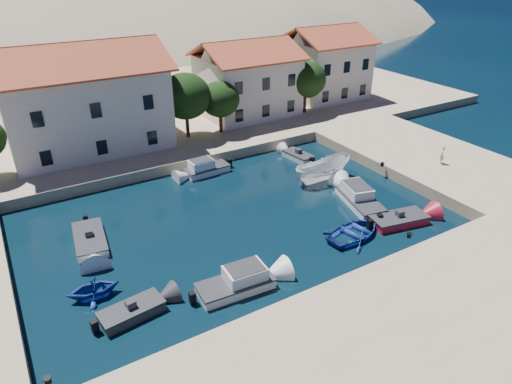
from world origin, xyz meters
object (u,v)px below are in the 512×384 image
Objects in this scene: building_right at (326,62)px; pedestrian at (442,155)px; building_left at (83,96)px; cabin_cruiser_east at (360,199)px; rowboat_south at (355,236)px; cabin_cruiser_south at (235,283)px; boat_east at (322,181)px; building_mid at (247,77)px.

building_right is 5.67× the size of pedestrian.
building_right is at bearing 3.81° from building_left.
pedestrian is at bearing -70.97° from cabin_cruiser_east.
rowboat_south is 0.85× the size of cabin_cruiser_east.
building_left is 30.07m from building_right.
cabin_cruiser_south is at bearing -32.23° from pedestrian.
cabin_cruiser_east is (13.33, 3.95, 0.00)m from cabin_cruiser_south.
building_right is 22.95m from pedestrian.
rowboat_south is at bearing 148.32° from cabin_cruiser_east.
building_right is 23.61m from boat_east.
rowboat_south is at bearing -27.33° from pedestrian.
pedestrian reaches higher than cabin_cruiser_south.
pedestrian is (9.88, -4.25, 1.83)m from boat_east.
building_right is at bearing -17.18° from cabin_cruiser_east.
cabin_cruiser_east reaches higher than rowboat_south.
boat_east is (13.46, 8.91, -0.48)m from cabin_cruiser_south.
building_left is 1.40× the size of building_mid.
building_right is 32.07m from rowboat_south.
building_right is 2.03× the size of rowboat_south.
rowboat_south is (-5.80, -25.11, -5.22)m from building_mid.
cabin_cruiser_east is (3.37, 3.18, 0.48)m from rowboat_south.
cabin_cruiser_east is 4.98m from boat_east.
pedestrian is (-4.43, -22.22, -3.64)m from building_right.
boat_east is at bearing -66.81° from pedestrian.
cabin_cruiser_south is at bearing -135.93° from building_right.
building_mid reaches higher than cabin_cruiser_east.
boat_east is (15.70, -15.97, -5.94)m from building_left.
boat_east is at bearing -97.73° from building_mid.
cabin_cruiser_south is 0.85× the size of cabin_cruiser_east.
building_mid is 1.92× the size of cabin_cruiser_east.
pedestrian is (10.01, 0.70, 1.36)m from cabin_cruiser_east.
building_right is 1.69× the size of boat_east.
cabin_cruiser_east is at bearing -39.48° from pedestrian.
rowboat_south is 8.86m from boat_east.
building_mid is at bearing -20.75° from rowboat_south.
cabin_cruiser_east is (-14.43, -22.93, -5.00)m from building_right.
cabin_cruiser_east is 0.97× the size of boat_east.
cabin_cruiser_south is at bearing 123.16° from boat_east.
pedestrian is at bearing -113.64° from boat_east.
cabin_cruiser_south is at bearing 121.52° from cabin_cruiser_east.
boat_east is (3.50, 8.14, 0.00)m from rowboat_south.
building_mid is 17.90m from boat_east.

